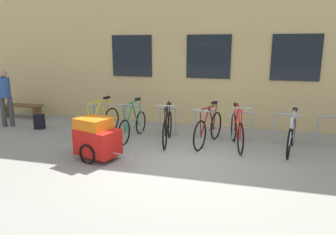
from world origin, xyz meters
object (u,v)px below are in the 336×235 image
bicycle_green (133,125)px  backpack (39,122)px  bicycle_yellow (101,122)px  bicycle_black (167,127)px  bicycle_red (237,131)px  bicycle_silver (292,135)px  bicycle_maroon (208,128)px  person_by_bench (5,94)px  bike_trailer (97,138)px  wooden_bench (23,108)px

bicycle_green → backpack: (-3.03, 0.19, -0.15)m
bicycle_yellow → bicycle_black: size_ratio=0.99×
bicycle_red → bicycle_silver: 1.25m
bicycle_silver → bicycle_yellow: 4.88m
bicycle_silver → bicycle_maroon: bicycle_maroon is taller
bicycle_red → bicycle_maroon: bicycle_red is taller
bicycle_yellow → person_by_bench: 3.26m
bicycle_maroon → bicycle_black: bicycle_black is taller
bicycle_yellow → backpack: bearing=175.6°
bicycle_maroon → person_by_bench: bearing=178.7°
bicycle_green → bicycle_yellow: 0.95m
bike_trailer → backpack: bike_trailer is taller
bicycle_yellow → backpack: bicycle_yellow is taller
bicycle_green → wooden_bench: 4.71m
bicycle_red → bicycle_yellow: 3.64m
bicycle_silver → backpack: bicycle_silver is taller
bicycle_red → bicycle_black: 1.72m
bicycle_yellow → backpack: 2.10m
bicycle_maroon → wooden_bench: 6.63m
bicycle_maroon → wooden_bench: size_ratio=1.26×
bicycle_silver → bicycle_yellow: size_ratio=1.04×
bicycle_red → bike_trailer: size_ratio=1.17×
bicycle_red → person_by_bench: (-6.83, 0.19, 0.59)m
bicycle_silver → wooden_bench: bicycle_silver is taller
wooden_bench → bicycle_black: bearing=-14.2°
bicycle_green → bicycle_black: bicycle_black is taller
bicycle_yellow → bicycle_black: bicycle_black is taller
bike_trailer → bicycle_maroon: bearing=37.9°
bike_trailer → bicycle_green: bearing=83.4°
bicycle_green → person_by_bench: size_ratio=1.00×
bicycle_maroon → bike_trailer: 2.76m
backpack → bicycle_maroon: bearing=-21.5°
bicycle_green → bike_trailer: bearing=-96.6°
bicycle_green → person_by_bench: person_by_bench is taller
bicycle_yellow → person_by_bench: bearing=176.9°
bicycle_black → backpack: (-4.00, 0.28, -0.17)m
person_by_bench → wooden_bench: bearing=108.8°
wooden_bench → person_by_bench: person_by_bench is taller
bicycle_yellow → backpack: (-2.08, 0.16, -0.17)m
bicycle_red → wooden_bench: (-7.21, 1.29, -0.08)m
bicycle_maroon → bike_trailer: size_ratio=1.19×
bicycle_black → wooden_bench: bearing=165.8°
bicycle_red → bike_trailer: 3.32m
bicycle_yellow → bicycle_maroon: bearing=0.7°
bicycle_maroon → backpack: 5.03m
bicycle_maroon → wooden_bench: (-6.51, 1.24, -0.07)m
bicycle_silver → backpack: 6.97m
bicycle_silver → person_by_bench: bearing=178.8°
person_by_bench → bicycle_green: bearing=-2.8°
bicycle_yellow → bicycle_black: (1.92, -0.12, 0.00)m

